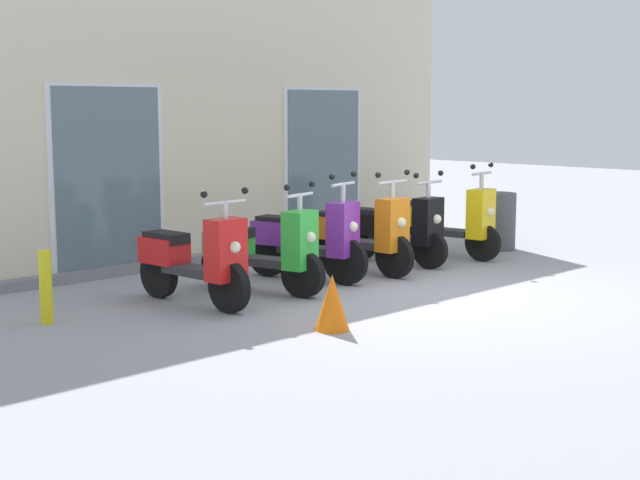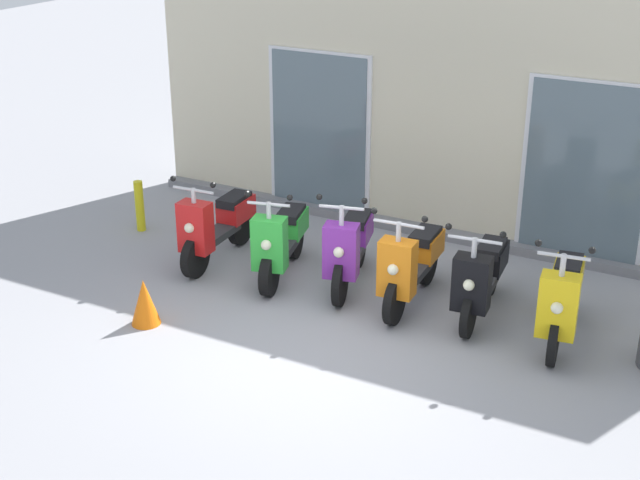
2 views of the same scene
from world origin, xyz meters
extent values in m
plane|color=#939399|center=(0.00, 0.00, 0.00)|extent=(40.00, 40.00, 0.00)
cube|color=beige|center=(0.00, 3.50, 1.88)|extent=(8.71, 0.30, 3.76)
cube|color=slate|center=(0.00, 3.25, 0.06)|extent=(8.71, 0.20, 0.12)
cube|color=silver|center=(-1.82, 3.33, 1.15)|extent=(1.56, 0.04, 2.30)
cube|color=slate|center=(-1.82, 3.30, 1.15)|extent=(1.44, 0.02, 2.22)
cube|color=silver|center=(1.82, 3.33, 1.15)|extent=(1.56, 0.04, 2.30)
cube|color=slate|center=(1.82, 3.30, 1.15)|extent=(1.44, 0.02, 2.22)
cylinder|color=black|center=(-2.10, 0.72, 0.26)|extent=(0.14, 0.52, 0.52)
cylinder|color=black|center=(-2.17, 1.82, 0.26)|extent=(0.14, 0.52, 0.52)
cube|color=#2D2D30|center=(-2.13, 1.27, 0.36)|extent=(0.30, 0.70, 0.09)
cube|color=red|center=(-2.10, 0.76, 0.63)|extent=(0.39, 0.26, 0.62)
sphere|color=#F2EFCC|center=(-2.09, 0.63, 0.67)|extent=(0.12, 0.12, 0.12)
cube|color=red|center=(-2.16, 1.72, 0.52)|extent=(0.33, 0.54, 0.28)
cube|color=black|center=(-2.16, 1.68, 0.66)|extent=(0.29, 0.50, 0.11)
cylinder|color=silver|center=(-2.10, 0.76, 1.02)|extent=(0.06, 0.06, 0.20)
cylinder|color=silver|center=(-2.10, 0.76, 1.10)|extent=(0.54, 0.07, 0.04)
sphere|color=black|center=(-1.83, 0.77, 1.20)|extent=(0.07, 0.07, 0.07)
sphere|color=black|center=(-2.37, 0.74, 1.20)|extent=(0.07, 0.07, 0.07)
cylinder|color=black|center=(-1.07, 0.73, 0.25)|extent=(0.24, 0.51, 0.50)
cylinder|color=black|center=(-1.34, 1.78, 0.25)|extent=(0.24, 0.51, 0.50)
cube|color=#2D2D30|center=(-1.21, 1.25, 0.35)|extent=(0.42, 0.72, 0.09)
cube|color=green|center=(-1.08, 0.77, 0.62)|extent=(0.43, 0.33, 0.62)
sphere|color=#F2EFCC|center=(-1.05, 0.64, 0.66)|extent=(0.12, 0.12, 0.12)
cube|color=green|center=(-1.32, 1.68, 0.50)|extent=(0.42, 0.58, 0.28)
cube|color=black|center=(-1.31, 1.64, 0.64)|extent=(0.37, 0.53, 0.11)
cylinder|color=silver|center=(-1.08, 0.77, 1.02)|extent=(0.06, 0.06, 0.21)
cylinder|color=silver|center=(-1.08, 0.77, 1.10)|extent=(0.49, 0.16, 0.04)
sphere|color=black|center=(-0.84, 0.83, 1.20)|extent=(0.07, 0.07, 0.07)
sphere|color=black|center=(-1.32, 0.71, 1.20)|extent=(0.07, 0.07, 0.07)
cylinder|color=black|center=(-0.24, 0.89, 0.27)|extent=(0.22, 0.54, 0.54)
cylinder|color=black|center=(-0.51, 1.92, 0.27)|extent=(0.22, 0.54, 0.54)
cube|color=#2D2D30|center=(-0.37, 1.41, 0.37)|extent=(0.42, 0.71, 0.09)
cube|color=purple|center=(-0.25, 0.93, 0.64)|extent=(0.43, 0.33, 0.62)
sphere|color=#F2EFCC|center=(-0.22, 0.80, 0.68)|extent=(0.12, 0.12, 0.12)
cube|color=purple|center=(-0.48, 1.83, 0.54)|extent=(0.42, 0.58, 0.28)
cube|color=black|center=(-0.47, 1.79, 0.68)|extent=(0.37, 0.53, 0.11)
cylinder|color=silver|center=(-0.25, 0.93, 1.05)|extent=(0.06, 0.06, 0.24)
cylinder|color=silver|center=(-0.25, 0.93, 1.16)|extent=(0.49, 0.16, 0.04)
sphere|color=black|center=(-0.01, 0.99, 1.26)|extent=(0.07, 0.07, 0.07)
sphere|color=black|center=(-0.49, 0.87, 1.26)|extent=(0.07, 0.07, 0.07)
cylinder|color=black|center=(0.48, 0.78, 0.26)|extent=(0.12, 0.53, 0.52)
cylinder|color=black|center=(0.41, 1.87, 0.26)|extent=(0.12, 0.53, 0.52)
cube|color=#2D2D30|center=(0.45, 1.32, 0.36)|extent=(0.30, 0.70, 0.09)
cube|color=orange|center=(0.48, 0.82, 0.64)|extent=(0.39, 0.26, 0.63)
sphere|color=#F2EFCC|center=(0.48, 0.69, 0.68)|extent=(0.12, 0.12, 0.12)
cube|color=orange|center=(0.42, 1.77, 0.52)|extent=(0.33, 0.54, 0.28)
cube|color=black|center=(0.42, 1.73, 0.66)|extent=(0.29, 0.49, 0.11)
cylinder|color=silver|center=(0.48, 0.82, 1.05)|extent=(0.06, 0.06, 0.23)
cylinder|color=silver|center=(0.48, 0.82, 1.15)|extent=(0.56, 0.07, 0.04)
sphere|color=black|center=(0.75, 0.83, 1.25)|extent=(0.07, 0.07, 0.07)
sphere|color=black|center=(0.20, 0.80, 1.25)|extent=(0.07, 0.07, 0.07)
cylinder|color=black|center=(1.28, 0.87, 0.24)|extent=(0.13, 0.49, 0.48)
cylinder|color=black|center=(1.17, 1.96, 0.24)|extent=(0.13, 0.49, 0.48)
cube|color=#2D2D30|center=(1.22, 1.42, 0.34)|extent=(0.32, 0.70, 0.09)
cube|color=black|center=(1.27, 0.91, 0.60)|extent=(0.40, 0.28, 0.60)
sphere|color=#F2EFCC|center=(1.29, 0.79, 0.64)|extent=(0.12, 0.12, 0.12)
cube|color=black|center=(1.18, 1.86, 0.50)|extent=(0.35, 0.55, 0.28)
cube|color=black|center=(1.18, 1.82, 0.64)|extent=(0.31, 0.50, 0.11)
cylinder|color=silver|center=(1.27, 0.91, 0.99)|extent=(0.06, 0.06, 0.23)
cylinder|color=silver|center=(1.27, 0.91, 1.09)|extent=(0.56, 0.09, 0.04)
sphere|color=black|center=(1.55, 0.94, 1.19)|extent=(0.07, 0.07, 0.07)
sphere|color=black|center=(1.00, 0.89, 1.19)|extent=(0.07, 0.07, 0.07)
cylinder|color=black|center=(2.21, 0.73, 0.25)|extent=(0.15, 0.50, 0.49)
cylinder|color=black|center=(2.06, 1.82, 0.25)|extent=(0.15, 0.50, 0.49)
cube|color=#2D2D30|center=(2.14, 1.28, 0.35)|extent=(0.35, 0.71, 0.09)
cube|color=yellow|center=(2.20, 0.77, 0.63)|extent=(0.41, 0.29, 0.65)
sphere|color=#F2EFCC|center=(2.22, 0.64, 0.67)|extent=(0.12, 0.12, 0.12)
cube|color=yellow|center=(2.08, 1.72, 0.54)|extent=(0.37, 0.56, 0.28)
cube|color=black|center=(2.08, 1.68, 0.68)|extent=(0.32, 0.51, 0.11)
cylinder|color=silver|center=(2.20, 0.77, 1.06)|extent=(0.06, 0.06, 0.25)
cylinder|color=silver|center=(2.20, 0.77, 1.16)|extent=(0.50, 0.10, 0.04)
sphere|color=black|center=(2.45, 0.81, 1.26)|extent=(0.07, 0.07, 0.07)
sphere|color=black|center=(1.96, 0.74, 1.26)|extent=(0.07, 0.07, 0.07)
cylinder|color=yellow|center=(-3.61, 1.57, 0.35)|extent=(0.12, 0.12, 0.70)
cylinder|color=#4C4C51|center=(3.21, 1.21, 0.40)|extent=(0.54, 0.54, 0.81)
cone|color=orange|center=(-1.89, -0.51, 0.26)|extent=(0.32, 0.32, 0.52)
camera|label=1|loc=(-7.77, -6.29, 2.04)|focal=51.82mm
camera|label=2|loc=(3.83, -7.15, 4.64)|focal=50.13mm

